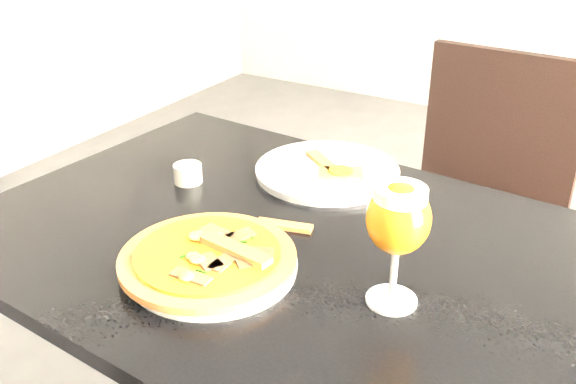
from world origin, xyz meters
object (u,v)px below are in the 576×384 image
Objects in this scene: dining_table at (298,284)px; pizza at (208,256)px; beer_glass at (398,220)px; chair_far at (474,217)px.

dining_table is 0.21m from pizza.
pizza is at bearing -114.43° from dining_table.
dining_table is at bearing 61.50° from pizza.
beer_glass is (0.29, 0.07, 0.12)m from pizza.
pizza is 0.32m from beer_glass.
pizza reaches higher than dining_table.
chair_far is at bearing 82.21° from dining_table.
chair_far is 3.21× the size of pizza.
chair_far reaches higher than dining_table.
beer_glass is at bearing 13.65° from pizza.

